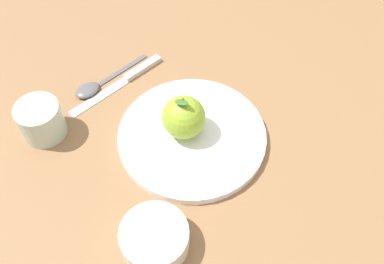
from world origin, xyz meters
TOP-DOWN VIEW (x-y plane):
  - ground_plane at (0.00, 0.00)m, footprint 2.40×2.40m
  - dinner_plate at (-0.01, 0.03)m, footprint 0.25×0.25m
  - apple at (-0.01, 0.02)m, footprint 0.07×0.07m
  - side_bowl at (0.18, 0.08)m, footprint 0.10×0.10m
  - cup at (0.11, -0.20)m, footprint 0.08×0.08m
  - knife at (-0.06, -0.15)m, footprint 0.21×0.07m
  - spoon at (-0.02, -0.19)m, footprint 0.16×0.07m

SIDE VIEW (x-z plane):
  - ground_plane at x=0.00m, z-range 0.00..0.00m
  - knife at x=-0.06m, z-range 0.00..0.01m
  - spoon at x=-0.02m, z-range 0.00..0.01m
  - dinner_plate at x=-0.01m, z-range 0.00..0.02m
  - side_bowl at x=0.18m, z-range 0.00..0.04m
  - cup at x=0.11m, z-range 0.00..0.07m
  - apple at x=-0.01m, z-range 0.01..0.09m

